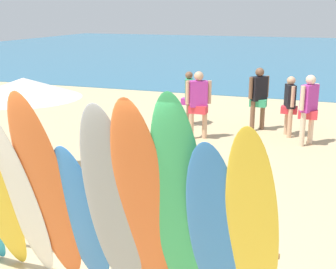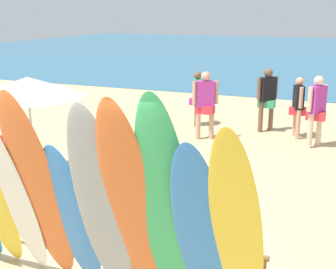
% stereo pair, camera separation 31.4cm
% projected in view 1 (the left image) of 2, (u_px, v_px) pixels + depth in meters
% --- Properties ---
extents(ground, '(60.00, 60.00, 0.00)m').
position_uv_depth(ground, '(263.00, 92.00, 18.53)').
color(ground, tan).
extents(ocean_water, '(60.00, 40.00, 0.02)m').
position_uv_depth(ocean_water, '(297.00, 52.00, 35.41)').
color(ocean_water, teal).
rests_on(ocean_water, ground).
extents(surfboard_rack, '(4.25, 0.07, 0.68)m').
position_uv_depth(surfboard_rack, '(106.00, 233.00, 5.67)').
color(surfboard_rack, brown).
rests_on(surfboard_rack, ground).
extents(surfboard_white_3, '(0.56, 0.87, 2.32)m').
position_uv_depth(surfboard_white_3, '(20.00, 198.00, 5.23)').
color(surfboard_white_3, white).
rests_on(surfboard_white_3, ground).
extents(surfboard_orange_4, '(0.59, 0.91, 2.52)m').
position_uv_depth(surfboard_orange_4, '(48.00, 195.00, 5.07)').
color(surfboard_orange_4, orange).
rests_on(surfboard_orange_4, ground).
extents(surfboard_blue_5, '(0.60, 0.73, 1.94)m').
position_uv_depth(surfboard_blue_5, '(82.00, 219.00, 5.12)').
color(surfboard_blue_5, '#337AD1').
rests_on(surfboard_blue_5, ground).
extents(surfboard_grey_6, '(0.65, 0.93, 2.46)m').
position_uv_depth(surfboard_grey_6, '(113.00, 208.00, 4.79)').
color(surfboard_grey_6, '#999EA3').
rests_on(surfboard_grey_6, ground).
extents(surfboard_orange_7, '(0.60, 1.02, 2.55)m').
position_uv_depth(surfboard_orange_7, '(144.00, 209.00, 4.66)').
color(surfboard_orange_7, orange).
rests_on(surfboard_orange_7, ground).
extents(surfboard_green_8, '(0.59, 0.94, 2.61)m').
position_uv_depth(surfboard_green_8, '(180.00, 212.00, 4.52)').
color(surfboard_green_8, '#38B266').
rests_on(surfboard_green_8, ground).
extents(surfboard_blue_9, '(0.59, 0.94, 2.20)m').
position_uv_depth(surfboard_blue_9, '(216.00, 236.00, 4.47)').
color(surfboard_blue_9, '#337AD1').
rests_on(surfboard_blue_9, ground).
extents(surfboard_yellow_10, '(0.53, 1.05, 2.40)m').
position_uv_depth(surfboard_yellow_10, '(252.00, 236.00, 4.27)').
color(surfboard_yellow_10, yellow).
rests_on(surfboard_yellow_10, ground).
extents(beachgoer_midbeach, '(0.61, 0.39, 1.75)m').
position_uv_depth(beachgoer_midbeach, '(198.00, 100.00, 11.58)').
color(beachgoer_midbeach, tan).
rests_on(beachgoer_midbeach, ground).
extents(beachgoer_by_water, '(0.48, 0.51, 1.74)m').
position_uv_depth(beachgoer_by_water, '(259.00, 95.00, 12.40)').
color(beachgoer_by_water, brown).
rests_on(beachgoer_by_water, ground).
extents(beachgoer_near_rack, '(0.45, 0.58, 1.75)m').
position_uv_depth(beachgoer_near_rack, '(309.00, 105.00, 11.03)').
color(beachgoer_near_rack, beige).
rests_on(beachgoer_near_rack, ground).
extents(beachgoer_strolling, '(0.41, 0.57, 1.59)m').
position_uv_depth(beachgoer_strolling, '(290.00, 102.00, 11.84)').
color(beachgoer_strolling, tan).
rests_on(beachgoer_strolling, ground).
extents(beachgoer_photographing, '(0.40, 0.57, 1.56)m').
position_uv_depth(beachgoer_photographing, '(189.00, 94.00, 13.01)').
color(beachgoer_photographing, brown).
rests_on(beachgoer_photographing, ground).
extents(beach_umbrella, '(2.10, 2.10, 2.06)m').
position_uv_depth(beach_umbrella, '(24.00, 88.00, 8.27)').
color(beach_umbrella, silver).
rests_on(beach_umbrella, ground).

